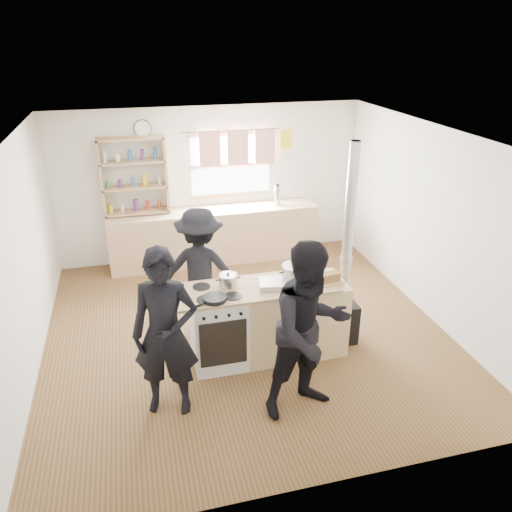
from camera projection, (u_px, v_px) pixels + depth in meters
name	position (u px, v px, depth m)	size (l,w,h in m)	color
ground	(246.00, 331.00, 6.48)	(5.00, 5.00, 0.01)	brown
back_counter	(215.00, 236.00, 8.25)	(3.40, 0.55, 0.90)	tan
shelving_unit	(134.00, 176.00, 7.64)	(1.00, 0.28, 1.20)	tan
thermos	(277.00, 195.00, 8.23)	(0.10, 0.10, 0.33)	silver
cooking_island	(268.00, 320.00, 5.84)	(1.97, 0.64, 0.93)	white
skillet_greens	(215.00, 298.00, 5.32)	(0.35, 0.35, 0.05)	black
roast_tray	(274.00, 284.00, 5.59)	(0.38, 0.32, 0.07)	silver
stockpot_stove	(228.00, 281.00, 5.58)	(0.21, 0.21, 0.17)	#B3B3B6
stockpot_counter	(295.00, 274.00, 5.68)	(0.31, 0.31, 0.23)	silver
bread_board	(330.00, 278.00, 5.69)	(0.30, 0.23, 0.12)	tan
flue_heater	(343.00, 294.00, 6.04)	(0.35, 0.35, 2.50)	black
person_near_left	(165.00, 334.00, 4.82)	(0.65, 0.43, 1.78)	black
person_near_right	(310.00, 331.00, 4.81)	(0.90, 0.70, 1.84)	black
person_far	(201.00, 269.00, 6.29)	(1.04, 0.60, 1.62)	black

